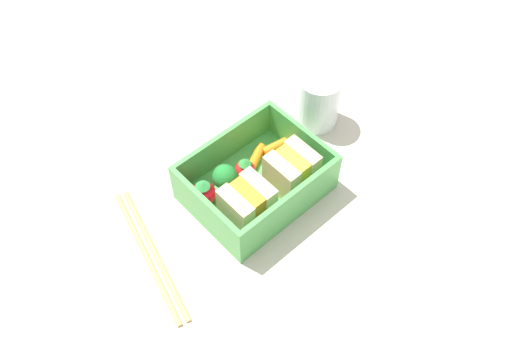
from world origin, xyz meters
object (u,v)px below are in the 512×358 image
Objects in this scene: sandwich_left at (292,170)px; strawberry_far_left at (246,169)px; carrot_stick_far_left at (256,158)px; broccoli_floret at (225,177)px; carrot_stick_left at (275,146)px; chopstick_pair at (150,253)px; drinking_glass at (318,101)px; strawberry_left at (204,193)px; sandwich_center_left at (247,203)px.

sandwich_left is 1.63× the size of strawberry_far_left.
carrot_stick_far_left is (0.96, -5.32, -1.88)cm from sandwich_left.
broccoli_floret is (3.06, -0.24, 0.93)cm from strawberry_far_left.
broccoli_floret is (5.59, 0.71, 1.77)cm from carrot_stick_far_left.
sandwich_left is 1.48× the size of carrot_stick_left.
sandwich_left reaches higher than chopstick_pair.
broccoli_floret is 0.21× the size of chopstick_pair.
carrot_stick_far_left is at bearing -3.88° from carrot_stick_left.
carrot_stick_far_left is 11.69cm from drinking_glass.
strawberry_left reaches higher than carrot_stick_left.
sandwich_left is at bearing 128.56° from strawberry_far_left.
strawberry_far_left is (5.67, 0.73, 0.88)cm from carrot_stick_left.
carrot_stick_left is 11.79cm from strawberry_left.
sandwich_center_left is 1.31× the size of broccoli_floret.
sandwich_left is 8.01cm from broccoli_floret.
strawberry_left is at bearing 2.10° from drinking_glass.
strawberry_far_left is (2.53, 0.95, 0.84)cm from carrot_stick_far_left.
strawberry_left is at bearing 2.22° from carrot_stick_far_left.
sandwich_left is 1.47× the size of strawberry_left.
strawberry_far_left reaches higher than carrot_stick_far_left.
drinking_glass is at bearing -176.69° from chopstick_pair.
sandwich_left is 1.24× the size of carrot_stick_far_left.
sandwich_center_left reaches higher than strawberry_left.
carrot_stick_left is at bearing -176.77° from broccoli_floret.
broccoli_floret is at bearing 172.96° from strawberry_left.
broccoli_floret is 12.29cm from chopstick_pair.
broccoli_floret is at bearing -177.28° from chopstick_pair.
chopstick_pair is (11.86, 0.56, -3.20)cm from broccoli_floret.
strawberry_far_left is 0.42× the size of drinking_glass.
strawberry_far_left is (3.49, -4.37, -1.04)cm from sandwich_left.
carrot_stick_left is 3.15cm from carrot_stick_far_left.
sandwich_left is 0.69× the size of drinking_glass.
drinking_glass reaches higher than sandwich_center_left.
carrot_stick_far_left is 17.55cm from chopstick_pair.
strawberry_left is (6.07, -0.61, 0.17)cm from strawberry_far_left.
carrot_stick_left is 0.84× the size of carrot_stick_far_left.
drinking_glass is at bearing -177.90° from strawberry_left.
drinking_glass is (-11.51, -0.41, 1.99)cm from carrot_stick_far_left.
sandwich_left is 5.69cm from strawberry_far_left.
strawberry_far_left reaches higher than carrot_stick_left.
sandwich_center_left is at bearing 160.24° from chopstick_pair.
drinking_glass reaches higher than strawberry_left.
carrot_stick_left is at bearing 4.22° from drinking_glass.
strawberry_far_left is 14.15cm from drinking_glass.
strawberry_far_left is (-3.63, -4.37, -1.04)cm from sandwich_center_left.
broccoli_floret is (6.55, -4.62, -0.11)cm from sandwich_left.
carrot_stick_left is at bearing -179.41° from strawberry_left.
sandwich_center_left is 5.62cm from strawberry_left.
strawberry_far_left is 0.80× the size of broccoli_floret.
strawberry_far_left is at bearing 20.53° from carrot_stick_far_left.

